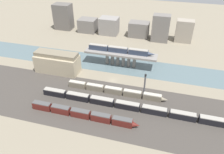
# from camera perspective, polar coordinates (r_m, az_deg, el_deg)

# --- Properties ---
(ground_plane) EXTENTS (400.00, 400.00, 0.00)m
(ground_plane) POSITION_cam_1_polar(r_m,az_deg,el_deg) (133.35, 0.31, -0.77)
(ground_plane) COLOR gray
(railbed_yard) EXTENTS (280.00, 42.00, 0.01)m
(railbed_yard) POSITION_cam_1_polar(r_m,az_deg,el_deg) (115.07, -2.87, -7.24)
(railbed_yard) COLOR #423D38
(railbed_yard) RESTS_ON ground
(river_water) EXTENTS (320.00, 22.42, 0.01)m
(river_water) POSITION_cam_1_polar(r_m,az_deg,el_deg) (148.69, 2.21, 3.12)
(river_water) COLOR slate
(river_water) RESTS_ON ground
(bridge) EXTENTS (47.76, 9.28, 9.59)m
(bridge) POSITION_cam_1_polar(r_m,az_deg,el_deg) (145.00, 2.27, 5.73)
(bridge) COLOR gray
(bridge) RESTS_ON ground
(train_on_bridge) EXTENTS (43.94, 2.77, 3.72)m
(train_on_bridge) POSITION_cam_1_polar(r_m,az_deg,el_deg) (143.39, 2.12, 7.08)
(train_on_bridge) COLOR #2D384C
(train_on_bridge) RESTS_ON bridge
(train_yard_near) EXTENTS (54.64, 3.00, 3.98)m
(train_yard_near) POSITION_cam_1_polar(r_m,az_deg,el_deg) (107.77, -7.67, -9.54)
(train_yard_near) COLOR #5B1E19
(train_yard_near) RESTS_ON ground
(train_yard_mid) EXTENTS (111.78, 3.07, 3.72)m
(train_yard_mid) POSITION_cam_1_polar(r_m,az_deg,el_deg) (111.03, 8.33, -8.16)
(train_yard_mid) COLOR black
(train_yard_mid) RESTS_ON ground
(train_yard_far) EXTENTS (56.42, 2.61, 3.76)m
(train_yard_far) POSITION_cam_1_polar(r_m,az_deg,el_deg) (121.25, 0.84, -3.64)
(train_yard_far) COLOR gray
(train_yard_far) RESTS_ON ground
(warehouse_building) EXTENTS (27.73, 10.97, 13.49)m
(warehouse_building) POSITION_cam_1_polar(r_m,az_deg,el_deg) (143.04, -14.09, 3.70)
(warehouse_building) COLOR tan
(warehouse_building) RESTS_ON ground
(signal_tower) EXTENTS (1.00, 0.86, 14.08)m
(signal_tower) POSITION_cam_1_polar(r_m,az_deg,el_deg) (117.84, 8.51, -2.19)
(signal_tower) COLOR #4C4C51
(signal_tower) RESTS_ON ground
(city_block_far_left) EXTENTS (15.55, 11.12, 22.82)m
(city_block_far_left) POSITION_cam_1_polar(r_m,az_deg,el_deg) (211.78, -12.60, 15.15)
(city_block_far_left) COLOR #605B56
(city_block_far_left) RESTS_ON ground
(city_block_left) EXTENTS (15.45, 12.50, 11.61)m
(city_block_left) POSITION_cam_1_polar(r_m,az_deg,el_deg) (203.28, -6.34, 13.29)
(city_block_left) COLOR slate
(city_block_left) RESTS_ON ground
(city_block_center) EXTENTS (15.94, 12.17, 14.49)m
(city_block_center) POSITION_cam_1_polar(r_m,az_deg,el_deg) (196.34, -0.77, 13.21)
(city_block_center) COLOR gray
(city_block_center) RESTS_ON ground
(city_block_right) EXTENTS (16.70, 11.24, 12.65)m
(city_block_right) POSITION_cam_1_polar(r_m,az_deg,el_deg) (192.51, 7.03, 12.25)
(city_block_right) COLOR slate
(city_block_right) RESTS_ON ground
(city_block_far_right) EXTENTS (13.67, 8.86, 21.86)m
(city_block_far_right) POSITION_cam_1_polar(r_m,az_deg,el_deg) (184.77, 12.60, 12.33)
(city_block_far_right) COLOR slate
(city_block_far_right) RESTS_ON ground
(city_block_tall) EXTENTS (13.37, 8.82, 17.89)m
(city_block_tall) POSITION_cam_1_polar(r_m,az_deg,el_deg) (189.65, 18.31, 11.34)
(city_block_tall) COLOR gray
(city_block_tall) RESTS_ON ground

